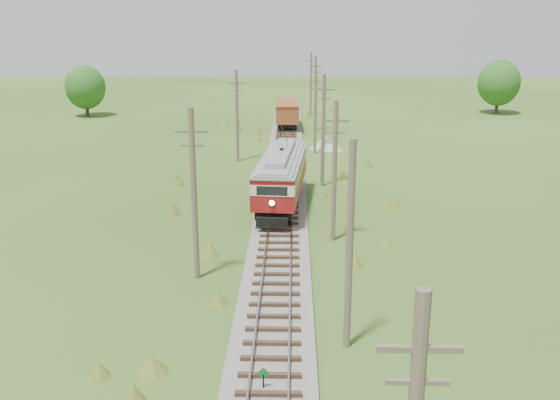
{
  "coord_description": "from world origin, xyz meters",
  "views": [
    {
      "loc": [
        0.84,
        -18.33,
        13.17
      ],
      "look_at": [
        0.0,
        19.65,
        2.08
      ],
      "focal_mm": 40.0,
      "sensor_mm": 36.0,
      "label": 1
    }
  ],
  "objects_px": {
    "streetcar": "(282,173)",
    "gravel_pile": "(327,143)",
    "switch_marker": "(263,378)",
    "gondola": "(287,112)"
  },
  "relations": [
    {
      "from": "switch_marker",
      "to": "gravel_pile",
      "type": "xyz_separation_m",
      "value": [
        4.5,
        44.53,
        -0.04
      ]
    },
    {
      "from": "gravel_pile",
      "to": "gondola",
      "type": "bearing_deg",
      "value": 109.32
    },
    {
      "from": "streetcar",
      "to": "gondola",
      "type": "xyz_separation_m",
      "value": [
        0.0,
        33.53,
        -0.55
      ]
    },
    {
      "from": "switch_marker",
      "to": "gravel_pile",
      "type": "bearing_deg",
      "value": 84.23
    },
    {
      "from": "gondola",
      "to": "gravel_pile",
      "type": "bearing_deg",
      "value": -72.1
    },
    {
      "from": "streetcar",
      "to": "gravel_pile",
      "type": "xyz_separation_m",
      "value": [
        4.3,
        21.27,
        -2.02
      ]
    },
    {
      "from": "streetcar",
      "to": "gondola",
      "type": "relative_size",
      "value": 1.47
    },
    {
      "from": "switch_marker",
      "to": "gondola",
      "type": "height_order",
      "value": "gondola"
    },
    {
      "from": "switch_marker",
      "to": "streetcar",
      "type": "relative_size",
      "value": 0.09
    },
    {
      "from": "gondola",
      "to": "switch_marker",
      "type": "bearing_deg",
      "value": -91.62
    }
  ]
}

